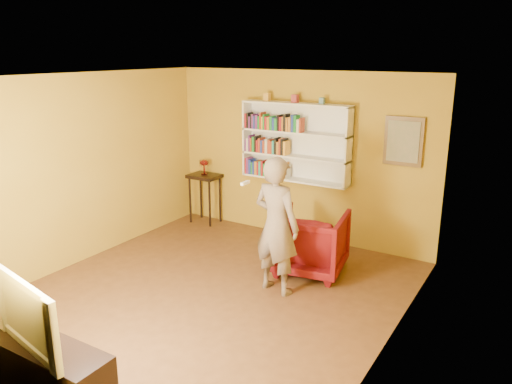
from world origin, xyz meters
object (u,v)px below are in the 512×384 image
(ruby_lustre, at_px, (204,164))
(tv_cabinet, at_px, (46,368))
(person, at_px, (276,226))
(television, at_px, (38,311))
(bookshelf, at_px, (297,142))
(console_table, at_px, (205,183))
(armchair, at_px, (310,242))

(ruby_lustre, bearing_deg, tv_cabinet, -70.49)
(person, relative_size, television, 1.54)
(bookshelf, bearing_deg, console_table, -174.71)
(bookshelf, height_order, person, bookshelf)
(console_table, xyz_separation_m, ruby_lustre, (0.00, -0.00, 0.34))
(bookshelf, relative_size, ruby_lustre, 6.91)
(tv_cabinet, bearing_deg, television, 0.00)
(console_table, bearing_deg, television, -70.49)
(bookshelf, xyz_separation_m, person, (0.66, -1.84, -0.71))
(person, xyz_separation_m, tv_cabinet, (-0.79, -2.82, -0.64))
(console_table, height_order, ruby_lustre, ruby_lustre)
(console_table, relative_size, television, 0.77)
(television, bearing_deg, tv_cabinet, 0.00)
(console_table, relative_size, armchair, 0.92)
(person, bearing_deg, armchair, -90.98)
(bookshelf, bearing_deg, television, -91.60)
(console_table, xyz_separation_m, person, (2.38, -1.68, 0.16))
(console_table, height_order, tv_cabinet, console_table)
(console_table, bearing_deg, tv_cabinet, -70.49)
(console_table, bearing_deg, ruby_lustre, -56.31)
(console_table, bearing_deg, armchair, -20.16)
(console_table, bearing_deg, person, -35.13)
(bookshelf, distance_m, armchair, 1.77)
(tv_cabinet, bearing_deg, ruby_lustre, 109.51)
(armchair, xyz_separation_m, person, (-0.12, -0.76, 0.45))
(console_table, height_order, person, person)
(ruby_lustre, relative_size, armchair, 0.27)
(armchair, bearing_deg, ruby_lustre, -29.81)
(console_table, distance_m, television, 4.78)
(bookshelf, bearing_deg, ruby_lustre, -174.71)
(console_table, height_order, television, television)
(ruby_lustre, xyz_separation_m, person, (2.38, -1.68, -0.18))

